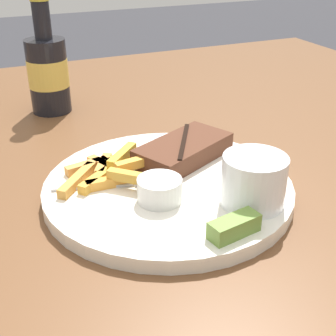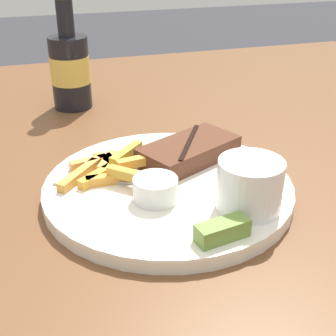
{
  "view_description": "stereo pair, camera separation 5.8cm",
  "coord_description": "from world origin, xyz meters",
  "px_view_note": "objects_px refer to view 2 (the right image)",
  "views": [
    {
      "loc": [
        -0.21,
        -0.47,
        1.05
      ],
      "look_at": [
        0.0,
        0.0,
        0.78
      ],
      "focal_mm": 50.0,
      "sensor_mm": 36.0,
      "label": 1
    },
    {
      "loc": [
        -0.15,
        -0.49,
        1.05
      ],
      "look_at": [
        0.0,
        0.0,
        0.78
      ],
      "focal_mm": 50.0,
      "sensor_mm": 36.0,
      "label": 2
    }
  ],
  "objects_px": {
    "dinner_plate": "(168,188)",
    "knife_utensil": "(163,165)",
    "fork_utensil": "(102,181)",
    "beer_bottle": "(70,68)",
    "pickle_spear": "(222,230)",
    "dipping_sauce_cup": "(155,188)",
    "steak_portion": "(189,151)",
    "coleslaw_cup": "(250,183)"
  },
  "relations": [
    {
      "from": "knife_utensil",
      "to": "beer_bottle",
      "type": "xyz_separation_m",
      "value": [
        -0.08,
        0.32,
        0.05
      ]
    },
    {
      "from": "dinner_plate",
      "to": "knife_utensil",
      "type": "bearing_deg",
      "value": 81.84
    },
    {
      "from": "pickle_spear",
      "to": "knife_utensil",
      "type": "relative_size",
      "value": 0.38
    },
    {
      "from": "dinner_plate",
      "to": "pickle_spear",
      "type": "bearing_deg",
      "value": -82.01
    },
    {
      "from": "beer_bottle",
      "to": "dinner_plate",
      "type": "bearing_deg",
      "value": -78.15
    },
    {
      "from": "fork_utensil",
      "to": "knife_utensil",
      "type": "distance_m",
      "value": 0.09
    },
    {
      "from": "steak_portion",
      "to": "beer_bottle",
      "type": "distance_m",
      "value": 0.34
    },
    {
      "from": "pickle_spear",
      "to": "steak_portion",
      "type": "bearing_deg",
      "value": 81.4
    },
    {
      "from": "steak_portion",
      "to": "knife_utensil",
      "type": "relative_size",
      "value": 0.98
    },
    {
      "from": "coleslaw_cup",
      "to": "pickle_spear",
      "type": "bearing_deg",
      "value": -138.24
    },
    {
      "from": "coleslaw_cup",
      "to": "fork_utensil",
      "type": "xyz_separation_m",
      "value": [
        -0.15,
        0.11,
        -0.03
      ]
    },
    {
      "from": "steak_portion",
      "to": "pickle_spear",
      "type": "distance_m",
      "value": 0.19
    },
    {
      "from": "steak_portion",
      "to": "dipping_sauce_cup",
      "type": "bearing_deg",
      "value": -129.38
    },
    {
      "from": "knife_utensil",
      "to": "fork_utensil",
      "type": "bearing_deg",
      "value": 125.6
    },
    {
      "from": "dinner_plate",
      "to": "beer_bottle",
      "type": "distance_m",
      "value": 0.38
    },
    {
      "from": "coleslaw_cup",
      "to": "dipping_sauce_cup",
      "type": "height_order",
      "value": "coleslaw_cup"
    },
    {
      "from": "dinner_plate",
      "to": "beer_bottle",
      "type": "relative_size",
      "value": 1.48
    },
    {
      "from": "dinner_plate",
      "to": "coleslaw_cup",
      "type": "bearing_deg",
      "value": -50.5
    },
    {
      "from": "steak_portion",
      "to": "dinner_plate",
      "type": "bearing_deg",
      "value": -131.5
    },
    {
      "from": "dinner_plate",
      "to": "knife_utensil",
      "type": "distance_m",
      "value": 0.04
    },
    {
      "from": "dipping_sauce_cup",
      "to": "beer_bottle",
      "type": "xyz_separation_m",
      "value": [
        -0.05,
        0.4,
        0.04
      ]
    },
    {
      "from": "coleslaw_cup",
      "to": "knife_utensil",
      "type": "xyz_separation_m",
      "value": [
        -0.06,
        0.13,
        -0.03
      ]
    },
    {
      "from": "steak_portion",
      "to": "knife_utensil",
      "type": "bearing_deg",
      "value": -165.97
    },
    {
      "from": "pickle_spear",
      "to": "fork_utensil",
      "type": "bearing_deg",
      "value": 122.72
    },
    {
      "from": "dipping_sauce_cup",
      "to": "fork_utensil",
      "type": "distance_m",
      "value": 0.08
    },
    {
      "from": "dipping_sauce_cup",
      "to": "pickle_spear",
      "type": "distance_m",
      "value": 0.1
    },
    {
      "from": "dipping_sauce_cup",
      "to": "pickle_spear",
      "type": "height_order",
      "value": "dipping_sauce_cup"
    },
    {
      "from": "steak_portion",
      "to": "fork_utensil",
      "type": "relative_size",
      "value": 1.17
    },
    {
      "from": "steak_portion",
      "to": "pickle_spear",
      "type": "relative_size",
      "value": 2.56
    },
    {
      "from": "dinner_plate",
      "to": "dipping_sauce_cup",
      "type": "bearing_deg",
      "value": -126.1
    },
    {
      "from": "dinner_plate",
      "to": "fork_utensil",
      "type": "relative_size",
      "value": 2.38
    },
    {
      "from": "beer_bottle",
      "to": "steak_portion",
      "type": "bearing_deg",
      "value": -68.55
    },
    {
      "from": "pickle_spear",
      "to": "knife_utensil",
      "type": "xyz_separation_m",
      "value": [
        -0.01,
        0.17,
        -0.01
      ]
    },
    {
      "from": "steak_portion",
      "to": "fork_utensil",
      "type": "xyz_separation_m",
      "value": [
        -0.13,
        -0.03,
        -0.01
      ]
    },
    {
      "from": "dinner_plate",
      "to": "dipping_sauce_cup",
      "type": "distance_m",
      "value": 0.05
    },
    {
      "from": "coleslaw_cup",
      "to": "fork_utensil",
      "type": "bearing_deg",
      "value": 144.42
    },
    {
      "from": "fork_utensil",
      "to": "beer_bottle",
      "type": "height_order",
      "value": "beer_bottle"
    },
    {
      "from": "dinner_plate",
      "to": "coleslaw_cup",
      "type": "xyz_separation_m",
      "value": [
        0.07,
        -0.08,
        0.04
      ]
    },
    {
      "from": "steak_portion",
      "to": "beer_bottle",
      "type": "xyz_separation_m",
      "value": [
        -0.12,
        0.31,
        0.04
      ]
    },
    {
      "from": "dinner_plate",
      "to": "steak_portion",
      "type": "relative_size",
      "value": 2.03
    },
    {
      "from": "dipping_sauce_cup",
      "to": "coleslaw_cup",
      "type": "bearing_deg",
      "value": -26.72
    },
    {
      "from": "coleslaw_cup",
      "to": "pickle_spear",
      "type": "relative_size",
      "value": 1.23
    }
  ]
}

